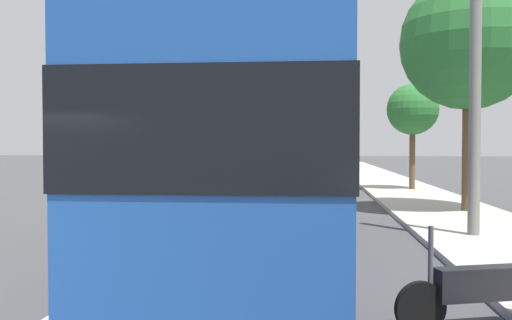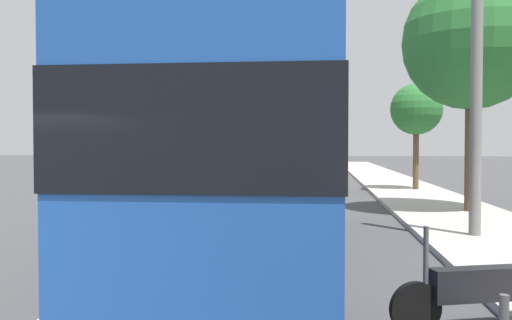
# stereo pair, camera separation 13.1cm
# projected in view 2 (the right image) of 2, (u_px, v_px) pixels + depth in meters

# --- Properties ---
(sidewalk_curb) EXTENTS (110.00, 3.60, 0.14)m
(sidewalk_curb) POSITION_uv_depth(u_px,v_px,m) (510.00, 244.00, 11.29)
(sidewalk_curb) COLOR #B2ADA3
(sidewalk_curb) RESTS_ON ground
(lane_divider_line) EXTENTS (110.00, 0.16, 0.01)m
(lane_divider_line) POSITION_uv_depth(u_px,v_px,m) (171.00, 239.00, 12.21)
(lane_divider_line) COLOR silver
(lane_divider_line) RESTS_ON ground
(coach_bus) EXTENTS (12.36, 2.74, 3.48)m
(coach_bus) POSITION_uv_depth(u_px,v_px,m) (260.00, 158.00, 10.16)
(coach_bus) COLOR #1E4C9E
(coach_bus) RESTS_ON ground
(motorcycle_angled) EXTENTS (0.74, 2.18, 1.26)m
(motorcycle_angled) POSITION_uv_depth(u_px,v_px,m) (479.00, 291.00, 6.17)
(motorcycle_angled) COLOR black
(motorcycle_angled) RESTS_ON ground
(car_ahead_same_lane) EXTENTS (4.16, 1.94, 1.53)m
(car_ahead_same_lane) POSITION_uv_depth(u_px,v_px,m) (309.00, 177.00, 24.54)
(car_ahead_same_lane) COLOR black
(car_ahead_same_lane) RESTS_ON ground
(car_side_street) EXTENTS (4.34, 2.16, 1.43)m
(car_side_street) POSITION_uv_depth(u_px,v_px,m) (264.00, 161.00, 49.90)
(car_side_street) COLOR black
(car_side_street) RESTS_ON ground
(roadside_tree_mid_block) EXTENTS (4.24, 4.24, 7.56)m
(roadside_tree_mid_block) POSITION_uv_depth(u_px,v_px,m) (472.00, 42.00, 16.26)
(roadside_tree_mid_block) COLOR brown
(roadside_tree_mid_block) RESTS_ON ground
(roadside_tree_far_block) EXTENTS (2.41, 2.41, 5.11)m
(roadside_tree_far_block) POSITION_uv_depth(u_px,v_px,m) (416.00, 110.00, 24.54)
(roadside_tree_far_block) COLOR brown
(roadside_tree_far_block) RESTS_ON ground
(utility_pole) EXTENTS (0.26, 0.26, 7.22)m
(utility_pole) POSITION_uv_depth(u_px,v_px,m) (476.00, 83.00, 11.90)
(utility_pole) COLOR slate
(utility_pole) RESTS_ON ground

